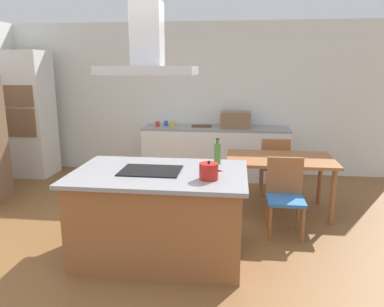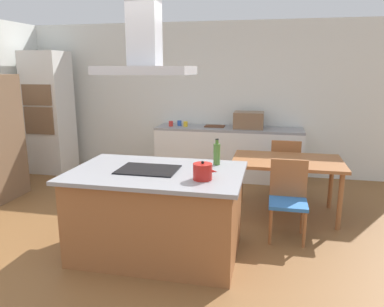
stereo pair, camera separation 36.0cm
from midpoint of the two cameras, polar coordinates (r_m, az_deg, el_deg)
The scene contains 17 objects.
ground at distance 5.41m, azimuth 1.49°, elevation -7.62°, with size 16.00×16.00×0.00m, color brown.
wall_back at distance 6.81m, azimuth 4.34°, elevation 8.34°, with size 7.20×0.10×2.70m, color silver.
kitchen_island at distance 3.88m, azimuth -2.67°, elevation -9.05°, with size 1.74×1.14×0.90m.
cooktop at distance 3.76m, azimuth -4.07°, elevation -2.51°, with size 0.60×0.44×0.01m, color black.
tea_kettle at distance 3.43m, azimuth 4.68°, elevation -2.83°, with size 0.23×0.18×0.18m.
olive_oil_bottle at distance 3.95m, azimuth 6.46°, elevation -0.06°, with size 0.07×0.07×0.28m.
back_counter at distance 6.54m, azimuth 7.17°, elevation 0.08°, with size 2.53×0.62×0.90m.
countertop_microwave at distance 6.41m, azimuth 10.35°, elevation 5.08°, with size 0.50×0.38×0.28m, color brown.
coffee_mug_red at distance 6.56m, azimuth -1.71°, elevation 4.62°, with size 0.08×0.08×0.09m, color red.
coffee_mug_blue at distance 6.62m, azimuth -0.39°, elevation 4.71°, with size 0.08×0.08×0.09m, color #2D56B2.
coffee_mug_yellow at distance 6.52m, azimuth 0.58°, elevation 4.57°, with size 0.08×0.08×0.09m, color gold.
cutting_board at distance 6.53m, azimuth 5.11°, elevation 4.21°, with size 0.34×0.24×0.02m, color #59331E.
wall_oven_stack at distance 7.26m, azimuth -19.84°, elevation 5.93°, with size 0.70×0.66×2.20m.
dining_table at distance 5.01m, azimuth 16.46°, elevation -1.86°, with size 1.40×0.90×0.75m.
chair_facing_island at distance 4.42m, azimuth 16.90°, elevation -6.05°, with size 0.42×0.42×0.89m.
chair_facing_back_wall at distance 5.69m, azimuth 15.91°, elevation -1.70°, with size 0.42×0.42×0.89m.
range_hood at distance 3.62m, azimuth -4.39°, elevation 16.03°, with size 0.90×0.55×0.78m.
Camera 2 is at (1.11, -3.44, 1.92)m, focal length 34.57 mm.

